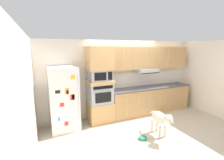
{
  "coord_description": "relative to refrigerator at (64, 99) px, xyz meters",
  "views": [
    {
      "loc": [
        -2.55,
        -3.86,
        2.25
      ],
      "look_at": [
        -0.65,
        0.46,
        1.34
      ],
      "focal_mm": 26.49,
      "sensor_mm": 36.0,
      "label": 1
    }
  ],
  "objects": [
    {
      "name": "appliance_mid_shelf",
      "position": [
        1.08,
        0.07,
        0.37
      ],
      "size": [
        0.74,
        0.62,
        0.1
      ],
      "primitive_type": "cube",
      "color": "tan",
      "rests_on": "built_in_oven"
    },
    {
      "name": "microwave",
      "position": [
        1.08,
        0.07,
        0.58
      ],
      "size": [
        0.64,
        0.54,
        0.32
      ],
      "color": "#A8AAAF",
      "rests_on": "appliance_mid_shelf"
    },
    {
      "name": "side_panel_left",
      "position": [
        -0.79,
        -0.68,
        0.37
      ],
      "size": [
        0.12,
        7.1,
        2.5
      ],
      "primitive_type": "cube",
      "color": "silver",
      "rests_on": "ground"
    },
    {
      "name": "backsplash_panel",
      "position": [
        2.95,
        0.36,
        0.29
      ],
      "size": [
        3.05,
        0.02,
        0.5
      ],
      "primitive_type": "cube",
      "color": "white",
      "rests_on": "countertop_slab"
    },
    {
      "name": "appliance_upper_cabinet",
      "position": [
        1.08,
        0.07,
        1.08
      ],
      "size": [
        0.74,
        0.62,
        0.68
      ],
      "primitive_type": "cube",
      "color": "tan",
      "rests_on": "microwave"
    },
    {
      "name": "ground_plane",
      "position": [
        2.01,
        -0.68,
        -0.88
      ],
      "size": [
        9.6,
        9.6,
        0.0
      ],
      "primitive_type": "plane",
      "color": "beige"
    },
    {
      "name": "back_kitchen_wall",
      "position": [
        2.01,
        0.43,
        0.37
      ],
      "size": [
        6.2,
        0.12,
        2.5
      ],
      "primitive_type": "cube",
      "color": "silver",
      "rests_on": "ground"
    },
    {
      "name": "dog_food_bowl",
      "position": [
        1.69,
        -1.37,
        -0.85
      ],
      "size": [
        0.2,
        0.2,
        0.06
      ],
      "color": "#267F66",
      "rests_on": "ground"
    },
    {
      "name": "built_in_oven",
      "position": [
        1.08,
        0.07,
        0.02
      ],
      "size": [
        0.7,
        0.62,
        0.6
      ],
      "color": "#A8AAAF",
      "rests_on": "oven_base_cabinet"
    },
    {
      "name": "screwdriver",
      "position": [
        4.16,
        0.08,
        0.05
      ],
      "size": [
        0.15,
        0.16,
        0.03
      ],
      "color": "blue",
      "rests_on": "countertop_slab"
    },
    {
      "name": "side_panel_right",
      "position": [
        4.81,
        -0.68,
        0.37
      ],
      "size": [
        0.12,
        7.1,
        2.5
      ],
      "primitive_type": "cube",
      "color": "white",
      "rests_on": "ground"
    },
    {
      "name": "upper_cabinet_with_hood",
      "position": [
        2.94,
        0.19,
        1.02
      ],
      "size": [
        3.01,
        0.48,
        0.88
      ],
      "color": "tan",
      "rests_on": "backsplash_panel"
    },
    {
      "name": "dog",
      "position": [
        2.19,
        -1.42,
        -0.41
      ],
      "size": [
        0.31,
        0.93,
        0.7
      ],
      "rotation": [
        0.0,
        0.0,
        -1.61
      ],
      "color": "beige",
      "rests_on": "ground"
    },
    {
      "name": "countertop_slab",
      "position": [
        2.95,
        0.07,
        0.02
      ],
      "size": [
        3.05,
        0.64,
        0.04
      ],
      "primitive_type": "cube",
      "color": "#4C4C51",
      "rests_on": "lower_cabinet_run"
    },
    {
      "name": "refrigerator",
      "position": [
        0.0,
        0.0,
        0.0
      ],
      "size": [
        0.76,
        0.73,
        1.76
      ],
      "color": "white",
      "rests_on": "ground"
    },
    {
      "name": "lower_cabinet_run",
      "position": [
        2.95,
        0.07,
        -0.44
      ],
      "size": [
        3.01,
        0.63,
        0.88
      ],
      "color": "tan",
      "rests_on": "ground"
    },
    {
      "name": "oven_base_cabinet",
      "position": [
        1.08,
        0.07,
        -0.58
      ],
      "size": [
        0.74,
        0.62,
        0.6
      ],
      "primitive_type": "cube",
      "color": "tan",
      "rests_on": "ground"
    }
  ]
}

